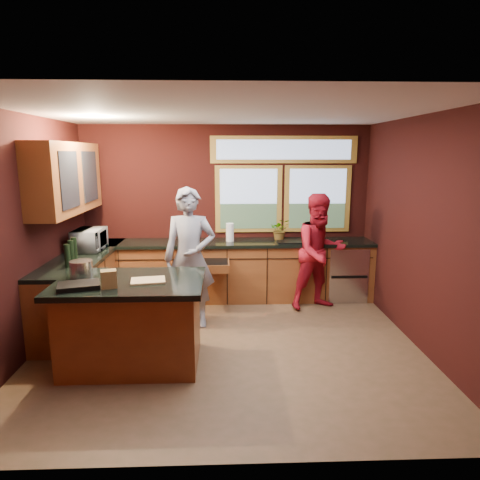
{
  "coord_description": "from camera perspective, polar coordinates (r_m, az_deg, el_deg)",
  "views": [
    {
      "loc": [
        -0.04,
        -4.77,
        2.26
      ],
      "look_at": [
        0.16,
        0.4,
        1.21
      ],
      "focal_mm": 32.0,
      "sensor_mm": 36.0,
      "label": 1
    }
  ],
  "objects": [
    {
      "name": "floor",
      "position": [
        5.28,
        -1.57,
        -13.88
      ],
      "size": [
        4.5,
        4.5,
        0.0
      ],
      "primitive_type": "plane",
      "color": "brown",
      "rests_on": "ground"
    },
    {
      "name": "room_shell",
      "position": [
        5.15,
        -8.41,
        6.2
      ],
      "size": [
        4.52,
        4.02,
        2.71
      ],
      "color": "black",
      "rests_on": "ground"
    },
    {
      "name": "back_counter",
      "position": [
        6.72,
        -0.04,
        -4.04
      ],
      "size": [
        4.5,
        0.64,
        0.93
      ],
      "color": "brown",
      "rests_on": "floor"
    },
    {
      "name": "left_counter",
      "position": [
        6.2,
        -20.1,
        -6.07
      ],
      "size": [
        0.64,
        2.3,
        0.93
      ],
      "color": "brown",
      "rests_on": "floor"
    },
    {
      "name": "island",
      "position": [
        4.83,
        -14.19,
        -10.53
      ],
      "size": [
        1.55,
        1.05,
        0.95
      ],
      "color": "brown",
      "rests_on": "floor"
    },
    {
      "name": "person_grey",
      "position": [
        5.61,
        -6.72,
        -2.41
      ],
      "size": [
        0.68,
        0.46,
        1.84
      ],
      "primitive_type": "imported",
      "rotation": [
        0.0,
        0.0,
        -0.03
      ],
      "color": "slate",
      "rests_on": "floor"
    },
    {
      "name": "person_red",
      "position": [
        6.34,
        10.61,
        -1.58
      ],
      "size": [
        0.99,
        0.88,
        1.7
      ],
      "primitive_type": "imported",
      "rotation": [
        0.0,
        0.0,
        0.33
      ],
      "color": "#A41320",
      "rests_on": "floor"
    },
    {
      "name": "microwave",
      "position": [
        6.32,
        -19.43,
        0.03
      ],
      "size": [
        0.37,
        0.55,
        0.3
      ],
      "primitive_type": "imported",
      "rotation": [
        0.0,
        0.0,
        1.56
      ],
      "color": "#999999",
      "rests_on": "left_counter"
    },
    {
      "name": "potted_plant",
      "position": [
        6.68,
        5.37,
        1.39
      ],
      "size": [
        0.3,
        0.26,
        0.33
      ],
      "primitive_type": "imported",
      "color": "#999999",
      "rests_on": "back_counter"
    },
    {
      "name": "paper_towel",
      "position": [
        6.58,
        -1.36,
        1.04
      ],
      "size": [
        0.12,
        0.12,
        0.28
      ],
      "primitive_type": "cylinder",
      "color": "white",
      "rests_on": "back_counter"
    },
    {
      "name": "cutting_board",
      "position": [
        4.59,
        -12.16,
        -5.31
      ],
      "size": [
        0.39,
        0.3,
        0.02
      ],
      "primitive_type": "cube",
      "rotation": [
        0.0,
        0.0,
        0.16
      ],
      "color": "tan",
      "rests_on": "island"
    },
    {
      "name": "stock_pot",
      "position": [
        4.94,
        -20.41,
        -3.62
      ],
      "size": [
        0.24,
        0.24,
        0.18
      ],
      "primitive_type": "cylinder",
      "color": "silver",
      "rests_on": "island"
    },
    {
      "name": "paper_bag",
      "position": [
        4.46,
        -17.09,
        -5.0
      ],
      "size": [
        0.18,
        0.16,
        0.18
      ],
      "primitive_type": "cube",
      "rotation": [
        0.0,
        0.0,
        0.3
      ],
      "color": "brown",
      "rests_on": "island"
    },
    {
      "name": "black_tray",
      "position": [
        4.56,
        -20.7,
        -5.72
      ],
      "size": [
        0.46,
        0.38,
        0.05
      ],
      "primitive_type": "cube",
      "rotation": [
        0.0,
        0.0,
        0.29
      ],
      "color": "black",
      "rests_on": "island"
    }
  ]
}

